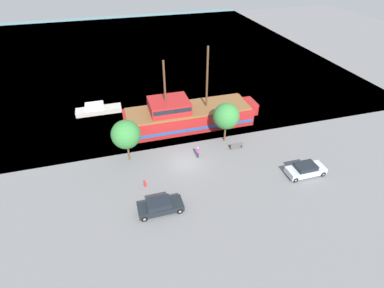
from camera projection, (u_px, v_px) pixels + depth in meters
ground_plane at (186, 163)px, 36.94m from camera, size 160.00×160.00×0.00m
water_surface at (138, 52)px, 71.44m from camera, size 80.00×80.00×0.00m
pirate_ship at (187, 115)px, 43.31m from camera, size 19.61×5.71×11.33m
moored_boat_dockside at (98, 109)px, 46.88m from camera, size 6.94×1.99×1.64m
parked_car_curb_front at (306, 170)px, 34.73m from camera, size 4.53×1.95×1.47m
parked_car_curb_mid at (160, 206)px, 30.11m from camera, size 4.56×1.94×1.42m
fire_hydrant at (145, 184)px, 33.23m from camera, size 0.42×0.25×0.76m
bench_promenade_east at (236, 146)px, 39.16m from camera, size 1.67×0.45×0.85m
pedestrian_walking_near at (198, 152)px, 37.37m from camera, size 0.32×0.32×1.57m
tree_row_east at (126, 134)px, 35.35m from camera, size 3.49×3.49×5.47m
tree_row_mideast at (226, 116)px, 38.72m from camera, size 3.45×3.45×5.53m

